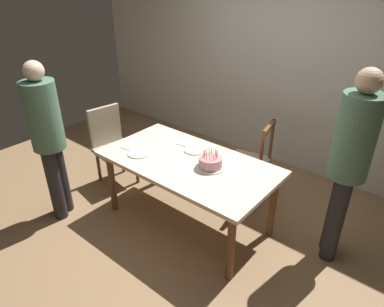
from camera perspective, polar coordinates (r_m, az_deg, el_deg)
The scene contains 12 objects.
ground at distance 3.79m, azimuth -0.59°, elevation -11.01°, with size 6.40×6.40×0.00m, color #93704C.
back_wall at distance 4.63m, azimuth 14.66°, elevation 13.76°, with size 6.40×0.10×2.60m, color beige.
dining_table at distance 3.41m, azimuth -0.65°, elevation -2.47°, with size 1.74×0.93×0.74m.
birthday_cake at distance 3.24m, azimuth 3.05°, elevation -1.51°, with size 0.28×0.28×0.18m.
plate_near_celebrant at distance 3.53m, azimuth -8.83°, elevation 0.02°, with size 0.22×0.22×0.01m, color silver.
plate_far_side at distance 3.55m, azimuth 0.44°, elevation 0.59°, with size 0.22×0.22×0.01m, color silver.
fork_near_celebrant at distance 3.63m, azimuth -10.66°, elevation 0.68°, with size 0.18×0.02×0.01m, color silver.
fork_far_side at distance 3.64m, azimuth -1.52°, elevation 1.29°, with size 0.18×0.02×0.01m, color silver.
chair_spindle_back at distance 3.95m, azimuth 9.54°, elevation -1.49°, with size 0.52×0.52×0.95m.
chair_upholstered at distance 4.31m, azimuth -13.22°, elevation 1.89°, with size 0.51×0.50×0.95m.
person_celebrant at distance 3.67m, azimuth -22.77°, elevation 2.95°, with size 0.32×0.32×1.68m.
person_guest at distance 3.11m, azimuth 24.61°, elevation -0.90°, with size 0.32×0.32×1.78m.
Camera 1 is at (1.89, -2.23, 2.41)m, focal length 32.25 mm.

